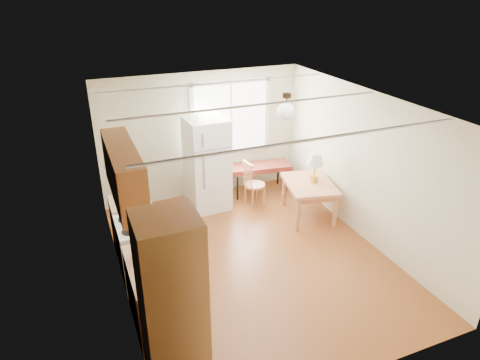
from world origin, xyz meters
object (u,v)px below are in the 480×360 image
refrigerator (207,164)px  dining_table (309,188)px  bench (259,168)px  chair (251,181)px

refrigerator → dining_table: size_ratio=1.42×
refrigerator → bench: size_ratio=1.31×
refrigerator → chair: (0.80, -0.27, -0.38)m
refrigerator → chair: bearing=-20.9°
dining_table → chair: 1.14m
chair → refrigerator: bearing=153.8°
refrigerator → bench: bearing=7.8°
dining_table → chair: size_ratio=1.40×
bench → dining_table: size_ratio=1.08×
bench → chair: size_ratio=1.52×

